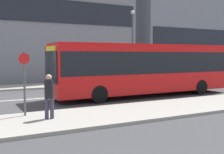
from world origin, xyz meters
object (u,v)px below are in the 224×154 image
object	(u,v)px
city_bus	(144,66)
parked_car_0	(179,77)
pedestrian_near_stop	(49,94)
street_lamp	(133,38)
bus_stop_sign	(24,78)
parked_car_1	(216,75)

from	to	relation	value
city_bus	parked_car_0	bearing A→B (deg)	34.83
city_bus	pedestrian_near_stop	xyz separation A→B (m)	(-7.19, -4.14, -0.76)
city_bus	street_lamp	size ratio (longest dim) A/B	1.85
pedestrian_near_stop	street_lamp	xyz separation A→B (m)	(10.65, 11.12, 2.99)
parked_car_0	bus_stop_sign	world-z (taller)	bus_stop_sign
parked_car_1	pedestrian_near_stop	xyz separation A→B (m)	(-19.64, -9.57, 0.48)
parked_car_1	pedestrian_near_stop	bearing A→B (deg)	-154.02
bus_stop_sign	city_bus	bearing A→B (deg)	21.59
city_bus	pedestrian_near_stop	bearing A→B (deg)	-150.15
pedestrian_near_stop	bus_stop_sign	size ratio (longest dim) A/B	0.67
parked_car_0	street_lamp	xyz separation A→B (m)	(-4.02, 1.75, 3.49)
parked_car_1	street_lamp	bearing A→B (deg)	170.22
pedestrian_near_stop	street_lamp	bearing A→B (deg)	-115.93
parked_car_0	bus_stop_sign	bearing A→B (deg)	-151.50
parked_car_0	city_bus	bearing A→B (deg)	-145.05
city_bus	street_lamp	xyz separation A→B (m)	(3.46, 6.98, 2.23)
parked_car_1	city_bus	bearing A→B (deg)	-156.45
pedestrian_near_stop	bus_stop_sign	distance (m)	1.35
parked_car_1	bus_stop_sign	bearing A→B (deg)	-157.20
pedestrian_near_stop	bus_stop_sign	xyz separation A→B (m)	(-0.72, 1.01, 0.53)
city_bus	parked_car_0	size ratio (longest dim) A/B	2.60
bus_stop_sign	parked_car_1	bearing A→B (deg)	22.80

